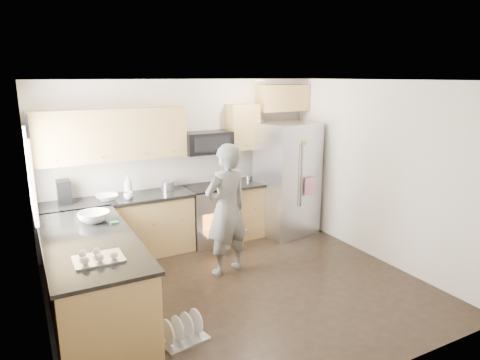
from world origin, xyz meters
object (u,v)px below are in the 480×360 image
stove_range (211,201)px  dish_rack (182,333)px  person (226,210)px  refrigerator (287,179)px

stove_range → dish_rack: (-1.39, -2.37, -0.60)m
stove_range → person: person is taller
refrigerator → person: (-1.60, -0.92, -0.05)m
stove_range → dish_rack: bearing=-120.4°
refrigerator → person: refrigerator is taller
stove_range → person: (-0.29, -1.16, 0.22)m
stove_range → dish_rack: size_ratio=3.43×
dish_rack → refrigerator: bearing=38.2°
refrigerator → person: 1.84m
refrigerator → person: bearing=-160.1°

